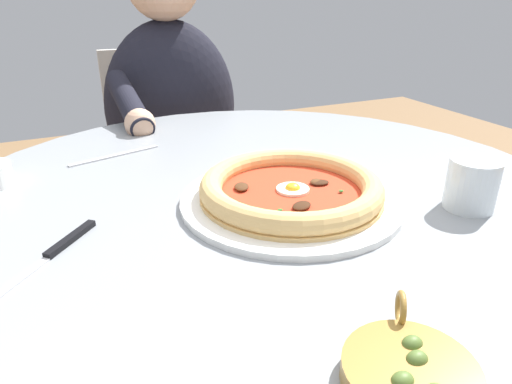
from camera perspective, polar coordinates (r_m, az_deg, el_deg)
The scene contains 8 objects.
dining_table at distance 0.81m, azimuth 0.67°, elevation -8.74°, with size 1.06×1.06×0.72m.
pizza_on_plate at distance 0.70m, azimuth 4.39°, elevation 0.11°, with size 0.34×0.34×0.04m.
water_glass at distance 0.74m, azimuth 25.34°, elevation 0.49°, with size 0.07×0.07×0.08m.
steak_knife at distance 0.63m, azimuth -23.80°, elevation -6.71°, with size 0.15×0.17×0.01m.
olive_pan at distance 0.43m, azimuth 18.70°, elevation -20.68°, with size 0.11×0.13×0.05m.
fork_utensil at distance 0.94m, azimuth -17.21°, elevation 4.39°, with size 0.18×0.06×0.00m.
diner_person at distance 1.46m, azimuth -9.98°, elevation 3.19°, with size 0.40×0.49×1.14m.
cafe_chair_diner at distance 1.58m, azimuth -11.00°, elevation 5.09°, with size 0.42×0.42×0.84m.
Camera 1 is at (-0.29, -0.62, 1.03)m, focal length 31.94 mm.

